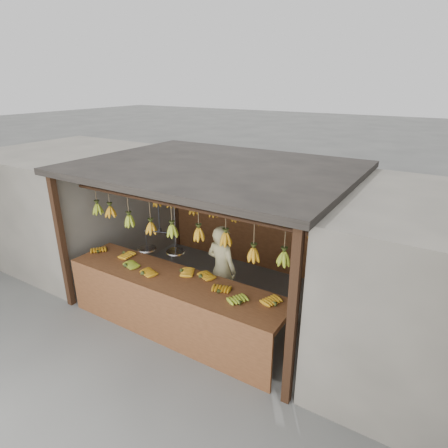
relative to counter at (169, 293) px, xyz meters
The scene contains 8 objects.
ground 1.42m from the counter, 89.65° to the left, with size 80.00×80.00×0.00m, color #5B5B57.
stall 2.00m from the counter, 89.72° to the left, with size 4.30×3.30×2.40m.
neighbor_left 3.82m from the counter, 161.12° to the left, with size 3.00×3.00×2.30m, color slate.
counter is the anchor object (origin of this frame).
hanging_bananas 1.54m from the counter, 90.06° to the left, with size 3.65×2.25×0.39m.
balance_scale 0.68m from the counter, 142.88° to the left, with size 0.71×0.41×0.77m.
vendor 1.02m from the counter, 72.51° to the left, with size 0.55×0.36×1.51m, color beige.
bag_bundles 3.24m from the counter, 52.93° to the left, with size 0.08×0.26×1.27m.
Camera 1 is at (3.18, -4.84, 3.64)m, focal length 30.00 mm.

